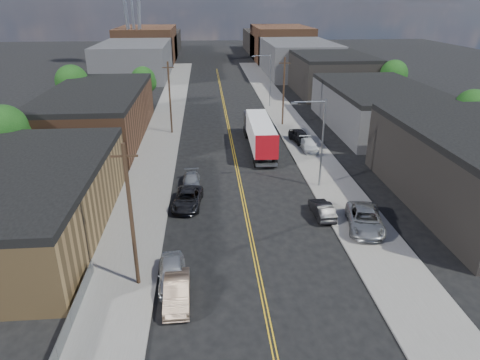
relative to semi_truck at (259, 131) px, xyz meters
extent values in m
plane|color=black|center=(-3.30, 22.35, -2.28)|extent=(260.00, 260.00, 0.00)
cube|color=gold|center=(-3.30, 7.35, -2.27)|extent=(0.32, 120.00, 0.01)
cube|color=slate|center=(-12.80, 7.35, -2.20)|extent=(5.00, 140.00, 0.15)
cube|color=slate|center=(6.20, 7.35, -2.20)|extent=(5.00, 140.00, 0.15)
cube|color=brown|center=(-21.30, -19.65, 0.22)|extent=(12.00, 22.00, 5.00)
cube|color=black|center=(-21.30, -19.65, 3.02)|extent=(12.00, 22.00, 0.60)
cube|color=#4E301F|center=(-21.30, 6.35, 0.72)|extent=(12.00, 26.00, 6.00)
cube|color=black|center=(-21.30, 6.35, 4.02)|extent=(12.00, 26.00, 0.60)
cube|color=navy|center=(11.90, -17.65, 1.32)|extent=(0.30, 20.00, 0.80)
cube|color=#363639|center=(18.70, 8.35, 0.47)|extent=(14.00, 24.00, 5.50)
cube|color=black|center=(18.70, 8.35, 3.52)|extent=(14.00, 24.00, 0.60)
cube|color=black|center=(18.70, 34.35, 1.22)|extent=(14.00, 22.00, 7.00)
cube|color=black|center=(18.70, 34.35, 5.02)|extent=(14.00, 22.00, 0.60)
cube|color=#363639|center=(-23.30, 57.35, 1.72)|extent=(16.00, 30.00, 8.00)
cube|color=#363639|center=(16.70, 57.35, 1.72)|extent=(16.00, 30.00, 8.00)
cube|color=#4E301F|center=(-23.30, 82.35, 2.72)|extent=(16.00, 26.00, 10.00)
cube|color=#4E301F|center=(16.70, 82.35, 2.72)|extent=(16.00, 26.00, 10.00)
cube|color=black|center=(-23.30, 102.35, 1.22)|extent=(16.00, 40.00, 7.00)
cube|color=black|center=(16.70, 102.35, 1.22)|extent=(16.00, 40.00, 7.00)
cylinder|color=gray|center=(-25.30, 72.35, 12.72)|extent=(0.80, 0.80, 30.00)
cylinder|color=gray|center=(-27.06, 70.59, 12.72)|extent=(1.94, 1.94, 29.98)
cylinder|color=gray|center=(-23.54, 70.59, 12.72)|extent=(1.94, 1.94, 29.98)
cylinder|color=gray|center=(-27.06, 74.11, 12.72)|extent=(1.94, 1.94, 29.98)
cylinder|color=gray|center=(-23.54, 74.11, 12.72)|extent=(1.94, 1.94, 29.98)
cylinder|color=gray|center=(4.70, -12.65, 2.22)|extent=(0.18, 0.18, 9.00)
cylinder|color=gray|center=(3.20, -12.65, 6.52)|extent=(3.00, 0.12, 0.12)
cube|color=gray|center=(1.70, -12.65, 6.42)|extent=(0.60, 0.25, 0.18)
cylinder|color=gray|center=(4.70, 22.35, 2.22)|extent=(0.18, 0.18, 9.00)
cylinder|color=gray|center=(3.20, 22.35, 6.52)|extent=(3.00, 0.12, 0.12)
cube|color=gray|center=(1.70, 22.35, 6.42)|extent=(0.60, 0.25, 0.18)
cylinder|color=black|center=(-11.50, -27.65, 2.72)|extent=(0.26, 0.26, 10.00)
cube|color=black|center=(-11.50, -27.65, 6.92)|extent=(1.60, 0.12, 0.12)
cylinder|color=black|center=(-11.50, 7.35, 2.72)|extent=(0.26, 0.26, 10.00)
cube|color=black|center=(-11.50, 7.35, 6.92)|extent=(1.60, 0.12, 0.12)
cylinder|color=black|center=(4.90, 10.35, 2.72)|extent=(0.26, 0.26, 10.00)
cube|color=black|center=(4.90, 10.35, 6.92)|extent=(1.60, 0.12, 0.12)
cube|color=slate|center=(-14.80, -34.15, -1.68)|extent=(0.02, 16.00, 1.20)
cube|color=slate|center=(-14.80, -34.15, -1.08)|extent=(0.05, 16.00, 0.05)
cylinder|color=black|center=(-27.30, -7.65, -0.15)|extent=(0.36, 0.36, 4.25)
sphere|color=black|center=(-27.30, -7.65, 3.25)|extent=(4.76, 4.76, 4.76)
sphere|color=black|center=(-26.70, -7.35, 2.40)|extent=(3.74, 3.74, 3.74)
cylinder|color=black|center=(-27.30, 17.35, -0.03)|extent=(0.36, 0.36, 4.50)
sphere|color=black|center=(-27.30, 17.35, 3.57)|extent=(5.04, 5.04, 5.04)
sphere|color=black|center=(-26.70, 17.65, 2.67)|extent=(3.96, 3.96, 3.96)
sphere|color=black|center=(-27.80, 16.95, 2.94)|extent=(3.60, 3.60, 3.60)
cylinder|color=black|center=(-17.30, 24.35, -0.40)|extent=(0.36, 0.36, 3.75)
sphere|color=black|center=(-17.30, 24.35, 2.60)|extent=(4.20, 4.20, 4.20)
sphere|color=black|center=(-16.70, 24.65, 1.85)|extent=(3.30, 3.30, 3.30)
sphere|color=black|center=(-17.80, 23.95, 2.07)|extent=(3.00, 3.00, 3.00)
cylinder|color=black|center=(26.70, -1.65, -0.28)|extent=(0.36, 0.36, 4.00)
sphere|color=black|center=(26.70, -1.65, 2.92)|extent=(4.48, 4.48, 4.48)
sphere|color=black|center=(27.30, -1.35, 2.12)|extent=(3.52, 3.52, 3.52)
sphere|color=black|center=(26.20, -2.05, 2.36)|extent=(3.20, 3.20, 3.20)
cylinder|color=black|center=(26.70, 22.35, -0.15)|extent=(0.36, 0.36, 4.25)
sphere|color=black|center=(26.70, 22.35, 3.25)|extent=(4.76, 4.76, 4.76)
sphere|color=black|center=(27.30, 22.65, 2.40)|extent=(3.74, 3.74, 3.74)
sphere|color=black|center=(26.20, 21.95, 2.65)|extent=(3.40, 3.40, 3.40)
cube|color=silver|center=(0.00, -1.54, 0.32)|extent=(2.78, 12.01, 2.79)
cube|color=maroon|center=(0.00, -7.52, 0.32)|extent=(2.62, 0.16, 2.81)
cube|color=gray|center=(0.00, -7.52, -1.73)|extent=(2.47, 0.64, 0.25)
cube|color=black|center=(0.00, 5.85, -0.73)|extent=(2.54, 3.23, 3.09)
cylinder|color=black|center=(0.00, -6.12, -1.78)|extent=(2.61, 1.04, 1.00)
cylinder|color=black|center=(0.00, 5.85, -1.78)|extent=(2.51, 1.04, 1.00)
imported|color=silver|center=(-9.22, -27.65, -1.49)|extent=(2.17, 4.72, 1.57)
imported|color=#7C6551|center=(-8.80, -29.65, -1.53)|extent=(1.69, 4.56, 1.49)
imported|color=black|center=(-8.55, -16.06, -1.54)|extent=(3.02, 5.53, 1.47)
imported|color=#979B9C|center=(-8.30, -11.65, -1.63)|extent=(1.88, 4.47, 1.29)
imported|color=black|center=(3.30, -19.05, -1.59)|extent=(1.61, 4.25, 1.39)
imported|color=gray|center=(6.21, -21.65, -1.31)|extent=(3.93, 6.35, 1.64)
imported|color=white|center=(6.16, -1.65, -1.48)|extent=(1.82, 4.46, 1.29)
imported|color=black|center=(5.72, 1.51, -1.31)|extent=(2.79, 5.06, 1.63)
imported|color=black|center=(0.55, 8.93, -1.62)|extent=(2.53, 4.88, 1.31)
camera|label=1|loc=(-6.61, -51.87, 15.52)|focal=32.00mm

